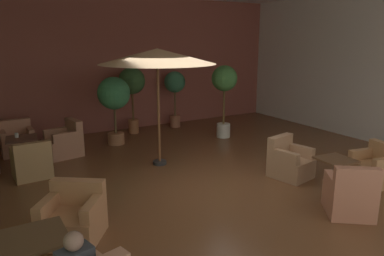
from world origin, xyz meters
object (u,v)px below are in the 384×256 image
Objects in this scene: potted_tree_mid_right at (114,97)px; armchair_front_left_west at (65,143)px; cafe_table_front_right at (335,166)px; armchair_front_right_south at (289,162)px; armchair_front_left_north at (17,142)px; potted_tree_mid_left at (175,87)px; potted_tree_left_corner at (132,84)px; armchair_front_left_south at (32,163)px; cafe_table_mid_center at (33,246)px; armchair_front_right_north at (350,196)px; patio_umbrella_tall_red at (157,57)px; armchair_mid_center_east at (73,219)px; iced_drink_cup at (17,135)px; potted_tree_right_corner at (224,86)px; cafe_table_front_left at (22,145)px; armchair_front_right_east at (374,169)px.

armchair_front_left_west is at bearing -164.80° from potted_tree_mid_right.
armchair_front_right_south is (-0.21, 0.98, -0.18)m from cafe_table_front_right.
armchair_front_left_north is at bearing 136.02° from armchair_front_right_south.
potted_tree_mid_left reaches higher than armchair_front_left_north.
potted_tree_mid_left is (1.51, 0.08, -0.18)m from potted_tree_left_corner.
armchair_front_left_west is at bearing -150.76° from potted_tree_left_corner.
cafe_table_mid_center is at bearing -96.42° from armchair_front_left_south.
armchair_front_right_north is 0.39× the size of patio_umbrella_tall_red.
potted_tree_mid_left reaches higher than armchair_mid_center_east.
cafe_table_mid_center is (-1.35, -5.01, 0.20)m from armchair_front_left_west.
potted_tree_left_corner is (2.34, 1.31, 1.20)m from armchair_front_left_west.
iced_drink_cup is (-4.93, -1.50, -0.65)m from potted_tree_mid_left.
patio_umbrella_tall_red reaches higher than cafe_table_front_right.
potted_tree_right_corner is at bearing -16.42° from potted_tree_mid_right.
armchair_front_left_south is at bearing -86.04° from cafe_table_front_left.
armchair_front_right_south is (4.83, -3.70, -0.16)m from cafe_table_front_left.
armchair_front_left_north is 5.81m from potted_tree_right_corner.
armchair_mid_center_east is (-4.56, -0.22, -0.01)m from armchair_front_right_south.
potted_tree_right_corner reaches higher than armchair_front_left_north.
potted_tree_left_corner is at bearing 105.49° from cafe_table_front_right.
armchair_front_left_north is 1.98m from armchair_front_left_south.
armchair_front_left_south is (0.10, -1.98, -0.01)m from armchair_front_left_north.
armchair_front_left_north reaches higher than cafe_table_mid_center.
patio_umbrella_tall_red is (3.14, 3.24, 1.97)m from cafe_table_mid_center.
potted_tree_right_corner is at bearing 37.63° from cafe_table_mid_center.
armchair_front_right_north is at bearing -7.92° from cafe_table_mid_center.
patio_umbrella_tall_red reaches higher than potted_tree_left_corner.
armchair_front_right_south is 5.01m from potted_tree_mid_right.
armchair_front_right_south is (4.76, -2.72, 0.00)m from armchair_front_left_south.
armchair_front_right_north is 0.48× the size of potted_tree_right_corner.
potted_tree_right_corner is (5.52, -1.31, 1.23)m from armchair_front_left_north.
cafe_table_front_left is 0.96× the size of cafe_table_mid_center.
armchair_front_left_south is at bearing -146.59° from potted_tree_mid_right.
potted_tree_left_corner is at bearing 29.24° from armchair_front_left_west.
armchair_mid_center_east is 5.11m from potted_tree_mid_right.
cafe_table_front_right is 4.52m from potted_tree_right_corner.
potted_tree_right_corner is (5.85, 4.51, 1.02)m from cafe_table_mid_center.
cafe_table_front_right is (4.97, -3.70, 0.18)m from armchair_front_left_south.
armchair_front_left_north is 7.87m from armchair_front_right_north.
armchair_front_left_west is at bearing 74.97° from cafe_table_mid_center.
cafe_table_front_right is 0.75× the size of armchair_front_right_south.
armchair_front_left_north is 0.45× the size of potted_tree_mid_right.
cafe_table_front_right is 6.15× the size of iced_drink_cup.
cafe_table_front_left is at bearing -166.62° from potted_tree_mid_right.
armchair_front_left_north is 0.32× the size of patio_umbrella_tall_red.
cafe_table_front_right is at bearing 169.84° from armchair_front_right_east.
armchair_front_left_north is 6.76m from armchair_front_right_south.
potted_tree_mid_right reaches higher than armchair_front_left_south.
patio_umbrella_tall_red is 1.31× the size of potted_tree_left_corner.
armchair_front_left_west is at bearing 10.62° from cafe_table_front_left.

